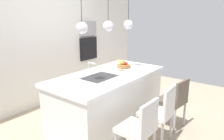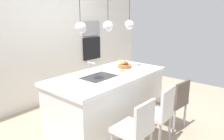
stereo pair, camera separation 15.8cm
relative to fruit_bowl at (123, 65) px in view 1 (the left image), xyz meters
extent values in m
plane|color=tan|center=(-0.53, -0.05, -0.94)|extent=(6.60, 6.60, 0.00)
cube|color=silver|center=(-0.53, 1.60, 0.36)|extent=(6.00, 0.10, 2.60)
cube|color=white|center=(-0.53, -0.05, -0.53)|extent=(2.08, 0.99, 0.83)
cube|color=white|center=(-0.53, -0.05, -0.08)|extent=(2.14, 1.05, 0.06)
cube|color=#2D2D30|center=(-0.76, -0.05, -0.05)|extent=(0.56, 0.40, 0.02)
cylinder|color=silver|center=(-0.76, 0.19, 0.06)|extent=(0.02, 0.02, 0.22)
cylinder|color=silver|center=(-0.76, 0.11, 0.16)|extent=(0.02, 0.16, 0.02)
cylinder|color=#9E6B38|center=(0.00, 0.00, -0.02)|extent=(0.26, 0.26, 0.06)
sphere|color=red|center=(0.01, 0.02, 0.04)|extent=(0.08, 0.08, 0.08)
sphere|color=red|center=(0.00, -0.05, 0.03)|extent=(0.07, 0.07, 0.07)
sphere|color=olive|center=(-0.02, 0.01, 0.04)|extent=(0.08, 0.08, 0.08)
sphere|color=orange|center=(-0.02, 0.02, 0.04)|extent=(0.07, 0.07, 0.07)
ellipsoid|color=yellow|center=(-0.02, 0.03, 0.06)|extent=(0.08, 0.19, 0.10)
cube|color=#9E9EA3|center=(0.64, 1.53, 0.59)|extent=(0.54, 0.08, 0.34)
cube|color=black|center=(0.64, 1.53, 0.09)|extent=(0.56, 0.08, 0.56)
cube|color=silver|center=(-1.13, -0.98, -0.49)|extent=(0.44, 0.43, 0.06)
cube|color=silver|center=(-1.13, -1.16, -0.27)|extent=(0.41, 0.05, 0.39)
cylinder|color=#B2B2B7|center=(-0.94, -0.80, -0.73)|extent=(0.04, 0.04, 0.42)
cube|color=silver|center=(-0.56, -0.98, -0.49)|extent=(0.44, 0.46, 0.06)
cube|color=silver|center=(-0.55, -1.18, -0.26)|extent=(0.40, 0.06, 0.41)
cylinder|color=#B2B2B7|center=(-0.39, -0.78, -0.73)|extent=(0.04, 0.04, 0.42)
cylinder|color=#B2B2B7|center=(-0.75, -0.80, -0.73)|extent=(0.04, 0.04, 0.42)
cylinder|color=#B2B2B7|center=(-0.37, -1.16, -0.73)|extent=(0.04, 0.04, 0.42)
cylinder|color=#B2B2B7|center=(-0.73, -1.17, -0.73)|extent=(0.04, 0.04, 0.42)
cube|color=brown|center=(0.02, -0.98, -0.49)|extent=(0.46, 0.46, 0.06)
cube|color=brown|center=(0.00, -1.16, -0.28)|extent=(0.39, 0.08, 0.36)
cylinder|color=#B2B2B7|center=(0.22, -0.82, -0.73)|extent=(0.04, 0.04, 0.43)
cylinder|color=#B2B2B7|center=(-0.14, -0.78, -0.73)|extent=(0.04, 0.04, 0.43)
cylinder|color=#B2B2B7|center=(0.18, -1.17, -0.73)|extent=(0.04, 0.04, 0.43)
cylinder|color=#B2B2B7|center=(-0.17, -1.13, -0.73)|extent=(0.04, 0.04, 0.43)
sphere|color=silver|center=(-1.12, -0.05, 0.75)|extent=(0.17, 0.17, 0.17)
sphere|color=silver|center=(-0.53, -0.05, 0.75)|extent=(0.17, 0.17, 0.17)
cylinder|color=black|center=(-0.53, -0.05, 1.14)|extent=(0.01, 0.01, 0.60)
sphere|color=silver|center=(0.06, -0.05, 0.75)|extent=(0.17, 0.17, 0.17)
cylinder|color=black|center=(0.06, -0.05, 1.14)|extent=(0.01, 0.01, 0.60)
camera|label=1|loc=(-3.26, -2.23, 0.94)|focal=34.17mm
camera|label=2|loc=(-3.16, -2.36, 0.94)|focal=34.17mm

